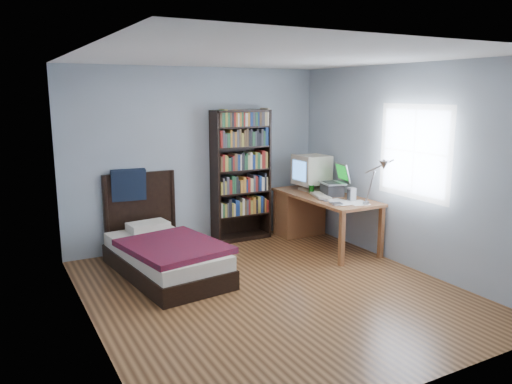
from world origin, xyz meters
The scene contains 14 objects.
room centered at (0.03, 0.00, 1.25)m, with size 4.20×4.24×2.50m.
desk centered at (1.51, 1.57, 0.42)m, with size 0.75×1.71×0.73m.
crt_monitor centered at (1.56, 1.51, 1.03)m, with size 0.47×0.44×0.52m.
laptop centered at (1.60, 1.04, 0.85)m, with size 0.43×0.42×0.45m.
desk_lamp centered at (1.49, -0.03, 1.25)m, with size 0.25×0.55×0.65m.
keyboard centered at (1.39, 1.06, 0.75)m, with size 0.18×0.47×0.03m, color beige.
speaker centered at (1.60, 0.63, 0.82)m, with size 0.09×0.09×0.18m, color gray.
soda_can centered at (1.40, 1.27, 0.79)m, with size 0.07×0.07×0.13m, color #083C0A.
mouse centered at (1.46, 1.34, 0.75)m, with size 0.07×0.12×0.04m, color silver.
phone_silver centered at (1.26, 0.79, 0.74)m, with size 0.05×0.11×0.02m, color #B7B7BC.
phone_grey centered at (1.27, 0.60, 0.74)m, with size 0.04×0.09×0.02m, color gray.
external_drive centered at (1.27, 0.52, 0.74)m, with size 0.12×0.12×0.02m, color gray.
bookshelf centered at (0.61, 1.94, 0.96)m, with size 0.86×0.30×1.91m.
bed centered at (-0.87, 1.14, 0.26)m, with size 1.18×2.05×1.16m.
Camera 1 is at (-2.65, -4.47, 2.15)m, focal length 35.00 mm.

